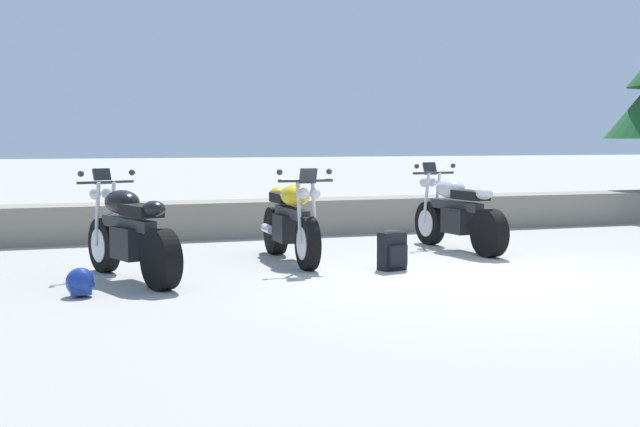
# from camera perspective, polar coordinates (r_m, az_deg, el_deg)

# --- Properties ---
(ground_plane) EXTENTS (120.00, 120.00, 0.00)m
(ground_plane) POSITION_cam_1_polar(r_m,az_deg,el_deg) (9.37, 11.06, -4.32)
(ground_plane) COLOR #A3A099
(stone_wall) EXTENTS (36.00, 0.80, 0.55)m
(stone_wall) POSITION_cam_1_polar(r_m,az_deg,el_deg) (13.67, 1.01, -0.13)
(stone_wall) COLOR gray
(stone_wall) RESTS_ON ground
(motorcycle_black_near_left) EXTENTS (0.93, 2.01, 1.18)m
(motorcycle_black_near_left) POSITION_cam_1_polar(r_m,az_deg,el_deg) (9.24, -12.72, -1.44)
(motorcycle_black_near_left) COLOR black
(motorcycle_black_near_left) RESTS_ON ground
(motorcycle_yellow_centre) EXTENTS (0.67, 2.06, 1.18)m
(motorcycle_yellow_centre) POSITION_cam_1_polar(r_m,az_deg,el_deg) (10.39, -1.97, -0.61)
(motorcycle_yellow_centre) COLOR black
(motorcycle_yellow_centre) RESTS_ON ground
(motorcycle_silver_far_right) EXTENTS (0.67, 2.07, 1.18)m
(motorcycle_silver_far_right) POSITION_cam_1_polar(r_m,az_deg,el_deg) (11.60, 9.25, -0.08)
(motorcycle_silver_far_right) COLOR black
(motorcycle_silver_far_right) RESTS_ON ground
(rider_backpack) EXTENTS (0.33, 0.31, 0.47)m
(rider_backpack) POSITION_cam_1_polar(r_m,az_deg,el_deg) (9.77, 4.90, -2.42)
(rider_backpack) COLOR black
(rider_backpack) RESTS_ON ground
(rider_helmet) EXTENTS (0.28, 0.28, 0.28)m
(rider_helmet) POSITION_cam_1_polar(r_m,az_deg,el_deg) (8.43, -15.86, -4.51)
(rider_helmet) COLOR navy
(rider_helmet) RESTS_ON ground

